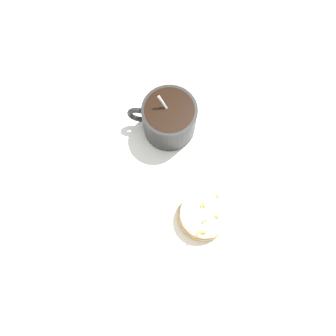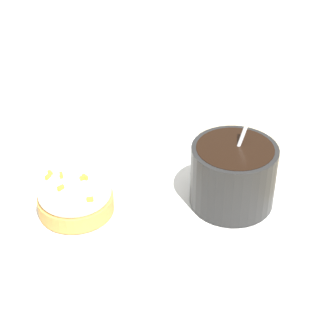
% 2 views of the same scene
% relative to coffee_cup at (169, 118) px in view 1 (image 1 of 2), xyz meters
% --- Properties ---
extents(ground_plane, '(3.00, 3.00, 0.00)m').
position_rel_coffee_cup_xyz_m(ground_plane, '(-0.08, 0.01, -0.04)').
color(ground_plane, '#C6B793').
extents(paper_napkin, '(0.32, 0.29, 0.00)m').
position_rel_coffee_cup_xyz_m(paper_napkin, '(-0.08, 0.01, -0.04)').
color(paper_napkin, white).
rests_on(paper_napkin, ground_plane).
extents(coffee_cup, '(0.09, 0.11, 0.09)m').
position_rel_coffee_cup_xyz_m(coffee_cup, '(0.00, 0.00, 0.00)').
color(coffee_cup, black).
rests_on(coffee_cup, paper_napkin).
extents(frosted_pastry, '(0.08, 0.08, 0.04)m').
position_rel_coffee_cup_xyz_m(frosted_pastry, '(-0.17, -0.00, -0.02)').
color(frosted_pastry, '#D19347').
rests_on(frosted_pastry, paper_napkin).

